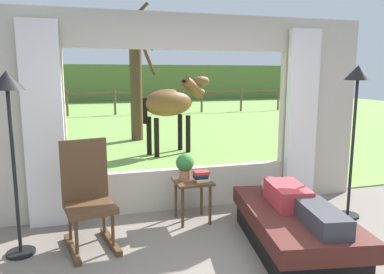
# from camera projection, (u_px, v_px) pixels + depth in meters

# --- Properties ---
(back_wall_with_window) EXTENTS (5.20, 0.12, 2.55)m
(back_wall_with_window) POSITION_uv_depth(u_px,v_px,m) (182.00, 116.00, 4.82)
(back_wall_with_window) COLOR #BCB29E
(back_wall_with_window) RESTS_ON ground_plane
(curtain_panel_left) EXTENTS (0.44, 0.10, 2.40)m
(curtain_panel_left) POSITION_uv_depth(u_px,v_px,m) (44.00, 126.00, 4.24)
(curtain_panel_left) COLOR silver
(curtain_panel_left) RESTS_ON ground_plane
(curtain_panel_right) EXTENTS (0.44, 0.10, 2.40)m
(curtain_panel_right) POSITION_uv_depth(u_px,v_px,m) (301.00, 117.00, 5.16)
(curtain_panel_right) COLOR silver
(curtain_panel_right) RESTS_ON ground_plane
(outdoor_pasture_lawn) EXTENTS (36.00, 21.68, 0.02)m
(outdoor_pasture_lawn) POSITION_uv_depth(u_px,v_px,m) (117.00, 117.00, 15.36)
(outdoor_pasture_lawn) COLOR #759E47
(outdoor_pasture_lawn) RESTS_ON ground_plane
(distant_hill_ridge) EXTENTS (36.00, 2.00, 2.40)m
(distant_hill_ridge) POSITION_uv_depth(u_px,v_px,m) (104.00, 83.00, 24.48)
(distant_hill_ridge) COLOR #586F37
(distant_hill_ridge) RESTS_ON ground_plane
(recliner_sofa) EXTENTS (1.17, 1.83, 0.42)m
(recliner_sofa) POSITION_uv_depth(u_px,v_px,m) (294.00, 228.00, 3.82)
(recliner_sofa) COLOR black
(recliner_sofa) RESTS_ON ground_plane
(reclining_person) EXTENTS (0.43, 1.43, 0.22)m
(reclining_person) POSITION_uv_depth(u_px,v_px,m) (298.00, 202.00, 3.72)
(reclining_person) COLOR #B23338
(reclining_person) RESTS_ON recliner_sofa
(rocking_chair) EXTENTS (0.59, 0.76, 1.12)m
(rocking_chair) POSITION_uv_depth(u_px,v_px,m) (88.00, 195.00, 3.86)
(rocking_chair) COLOR #4C331E
(rocking_chair) RESTS_ON ground_plane
(side_table) EXTENTS (0.44, 0.44, 0.52)m
(side_table) POSITION_uv_depth(u_px,v_px,m) (193.00, 188.00, 4.50)
(side_table) COLOR #4C331E
(side_table) RESTS_ON ground_plane
(potted_plant) EXTENTS (0.22, 0.22, 0.32)m
(potted_plant) POSITION_uv_depth(u_px,v_px,m) (185.00, 165.00, 4.49)
(potted_plant) COLOR #9E6042
(potted_plant) RESTS_ON side_table
(book_stack) EXTENTS (0.19, 0.16, 0.12)m
(book_stack) POSITION_uv_depth(u_px,v_px,m) (201.00, 176.00, 4.44)
(book_stack) COLOR beige
(book_stack) RESTS_ON side_table
(floor_lamp_left) EXTENTS (0.32, 0.32, 1.83)m
(floor_lamp_left) POSITION_uv_depth(u_px,v_px,m) (9.00, 108.00, 3.47)
(floor_lamp_left) COLOR black
(floor_lamp_left) RESTS_ON ground_plane
(floor_lamp_right) EXTENTS (0.32, 0.32, 1.90)m
(floor_lamp_right) POSITION_uv_depth(u_px,v_px,m) (356.00, 96.00, 4.45)
(floor_lamp_right) COLOR black
(floor_lamp_right) RESTS_ON ground_plane
(horse) EXTENTS (1.80, 0.99, 1.73)m
(horse) POSITION_uv_depth(u_px,v_px,m) (172.00, 103.00, 8.22)
(horse) COLOR brown
(horse) RESTS_ON outdoor_pasture_lawn
(pasture_tree) EXTENTS (1.19, 1.18, 3.74)m
(pasture_tree) POSITION_uv_depth(u_px,v_px,m) (136.00, 77.00, 9.80)
(pasture_tree) COLOR #4C3823
(pasture_tree) RESTS_ON outdoor_pasture_lawn
(pasture_fence_line) EXTENTS (16.10, 0.10, 1.10)m
(pasture_fence_line) POSITION_uv_depth(u_px,v_px,m) (115.00, 98.00, 16.14)
(pasture_fence_line) COLOR brown
(pasture_fence_line) RESTS_ON outdoor_pasture_lawn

